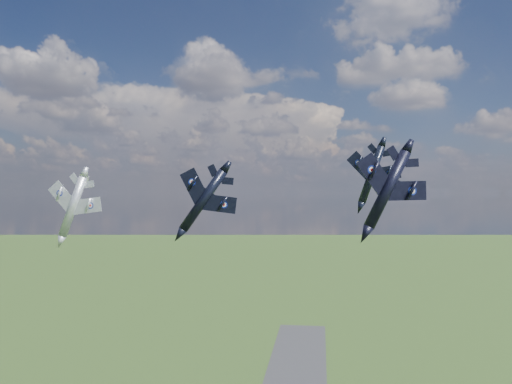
% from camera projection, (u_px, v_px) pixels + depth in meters
% --- Properties ---
extents(jet_lead_navy, '(12.54, 17.20, 9.68)m').
position_uv_depth(jet_lead_navy, '(203.00, 200.00, 84.73)').
color(jet_lead_navy, black).
extents(jet_right_navy, '(13.71, 16.76, 7.54)m').
position_uv_depth(jet_right_navy, '(387.00, 189.00, 63.66)').
color(jet_right_navy, black).
extents(jet_high_navy, '(13.99, 17.33, 6.75)m').
position_uv_depth(jet_high_navy, '(372.00, 174.00, 96.46)').
color(jet_high_navy, black).
extents(jet_left_silver, '(10.81, 14.47, 6.41)m').
position_uv_depth(jet_left_silver, '(73.00, 206.00, 82.16)').
color(jet_left_silver, '#ABAFB6').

